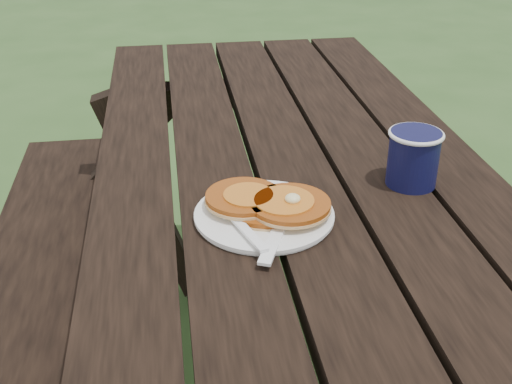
{
  "coord_description": "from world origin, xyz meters",
  "views": [
    {
      "loc": [
        -0.23,
        -1.07,
        1.29
      ],
      "look_at": [
        -0.1,
        -0.17,
        0.8
      ],
      "focal_mm": 45.0,
      "sensor_mm": 36.0,
      "label": 1
    }
  ],
  "objects": [
    {
      "name": "knife",
      "position": [
        -0.08,
        -0.24,
        0.76
      ],
      "size": [
        0.09,
        0.17,
        0.0
      ],
      "primitive_type": "cube",
      "rotation": [
        0.0,
        0.0,
        -0.39
      ],
      "color": "white",
      "rests_on": "plate"
    },
    {
      "name": "fork",
      "position": [
        -0.12,
        -0.24,
        0.77
      ],
      "size": [
        0.08,
        0.16,
        0.01
      ],
      "primitive_type": null,
      "rotation": [
        0.0,
        0.0,
        0.32
      ],
      "color": "white",
      "rests_on": "plate"
    },
    {
      "name": "pancake_stack",
      "position": [
        -0.08,
        -0.17,
        0.77
      ],
      "size": [
        0.2,
        0.16,
        0.04
      ],
      "rotation": [
        0.0,
        0.0,
        -0.18
      ],
      "color": "#9D4811",
      "rests_on": "plate"
    },
    {
      "name": "coffee_cup",
      "position": [
        0.2,
        -0.09,
        0.81
      ],
      "size": [
        0.1,
        0.1,
        0.1
      ],
      "rotation": [
        0.0,
        0.0,
        0.32
      ],
      "color": "#0D0F35",
      "rests_on": "picnic_table"
    },
    {
      "name": "picnic_table",
      "position": [
        0.0,
        0.0,
        0.37
      ],
      "size": [
        1.36,
        1.8,
        0.75
      ],
      "color": "black",
      "rests_on": "ground"
    },
    {
      "name": "plate",
      "position": [
        -0.09,
        -0.17,
        0.76
      ],
      "size": [
        0.28,
        0.28,
        0.01
      ],
      "primitive_type": "cylinder",
      "rotation": [
        0.0,
        0.0,
        -0.32
      ],
      "color": "white",
      "rests_on": "picnic_table"
    }
  ]
}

